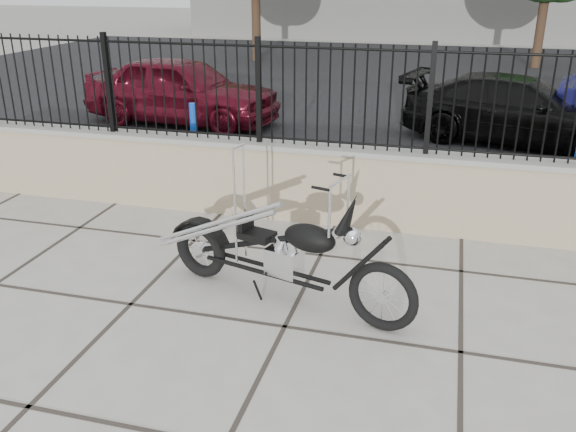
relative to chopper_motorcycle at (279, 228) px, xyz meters
The scene contains 8 objects.
ground_plane 0.89m from the chopper_motorcycle, 69.44° to the right, with size 90.00×90.00×0.00m, color #99968E.
parking_lot 12.06m from the chopper_motorcycle, 89.18° to the left, with size 30.00×30.00×0.00m, color black.
retaining_wall 2.06m from the chopper_motorcycle, 85.15° to the left, with size 14.00×0.36×0.96m, color gray.
iron_fence 2.21m from the chopper_motorcycle, 85.15° to the left, with size 14.00×0.08×1.20m, color black.
chopper_motorcycle is the anchor object (origin of this frame).
car_red 7.51m from the chopper_motorcycle, 120.90° to the left, with size 1.60×3.98×1.35m, color #510B19.
car_black 7.07m from the chopper_motorcycle, 68.54° to the left, with size 1.66×4.09×1.19m, color black.
bollard_a 4.73m from the chopper_motorcycle, 122.71° to the left, with size 0.12×0.12×0.96m, color #0E29D3.
Camera 1 is at (1.22, -4.44, 2.91)m, focal length 38.00 mm.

